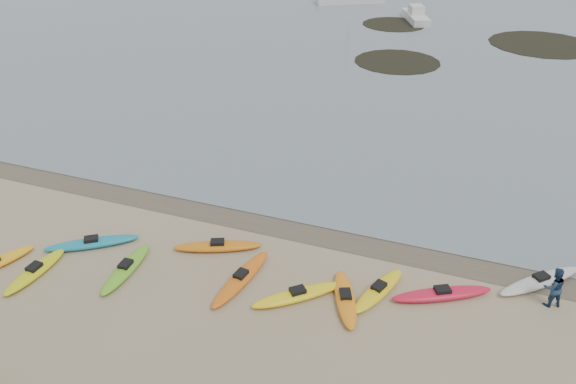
% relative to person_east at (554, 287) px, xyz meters
% --- Properties ---
extents(ground, '(600.00, 600.00, 0.00)m').
position_rel_person_east_xyz_m(ground, '(-10.80, 1.88, -0.80)').
color(ground, tan).
rests_on(ground, ground).
extents(wet_sand, '(60.00, 60.00, 0.00)m').
position_rel_person_east_xyz_m(wet_sand, '(-10.80, 1.58, -0.79)').
color(wet_sand, brown).
rests_on(wet_sand, ground).
extents(kayaks, '(22.79, 9.80, 0.34)m').
position_rel_person_east_xyz_m(kayaks, '(-10.92, -2.46, -0.63)').
color(kayaks, orange).
rests_on(kayaks, ground).
extents(person_east, '(0.95, 0.87, 1.60)m').
position_rel_person_east_xyz_m(person_east, '(0.00, 0.00, 0.00)').
color(person_east, navy).
rests_on(person_east, ground).
extents(kelp_mats, '(21.77, 18.99, 0.04)m').
position_rel_person_east_xyz_m(kelp_mats, '(-5.82, 34.84, -0.77)').
color(kelp_mats, black).
rests_on(kelp_mats, water).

